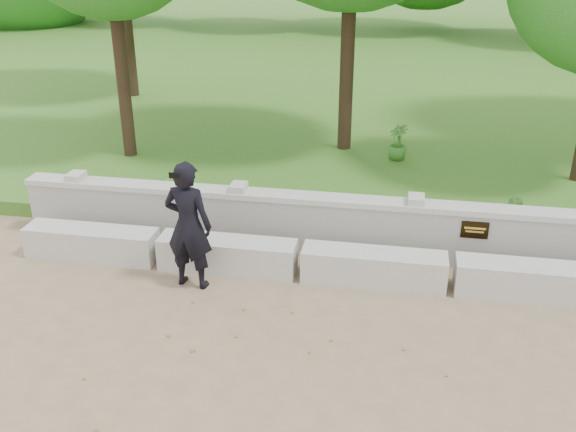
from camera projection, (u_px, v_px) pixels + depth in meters
name	position (u px, v px, depth m)	size (l,w,h in m)	color
ground	(457.00, 381.00, 6.71)	(80.00, 80.00, 0.00)	#8B7555
lawn	(431.00, 82.00, 19.22)	(40.00, 22.00, 0.25)	#35631B
concrete_bench	(451.00, 274.00, 8.32)	(11.90, 0.45, 0.45)	#B5B3AB
parapet_wall	(450.00, 234.00, 8.85)	(12.50, 0.35, 0.90)	#AAA8A1
man_main	(188.00, 225.00, 8.17)	(0.68, 0.61, 1.73)	black
shrub_a	(163.00, 191.00, 10.19)	(0.27, 0.18, 0.51)	#3A7628
shrub_b	(512.00, 215.00, 9.30)	(0.30, 0.24, 0.55)	#3A7628
shrub_d	(398.00, 142.00, 12.23)	(0.38, 0.34, 0.68)	#3A7628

